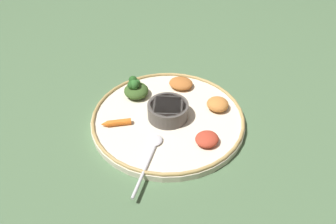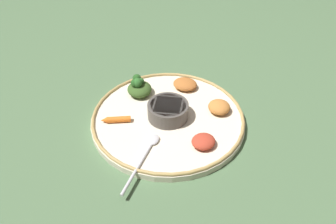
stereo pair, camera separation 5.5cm
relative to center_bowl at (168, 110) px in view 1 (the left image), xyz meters
The scene contains 10 objects.
ground_plane 0.04m from the center_bowl, ahead, with size 2.40×2.40×0.00m, color #4C6B47.
platter 0.03m from the center_bowl, ahead, with size 0.38×0.38×0.02m, color beige.
platter_rim 0.02m from the center_bowl, ahead, with size 0.38×0.38×0.01m, color tan.
center_bowl is the anchor object (origin of this frame).
spoon 0.14m from the center_bowl, 10.18° to the left, with size 0.18×0.05×0.01m.
greens_pile 0.12m from the center_bowl, 109.47° to the right, with size 0.09×0.09×0.05m.
carrot_near_spoon 0.13m from the center_bowl, 50.03° to the right, with size 0.05×0.07×0.01m.
mound_squash 0.13m from the center_bowl, 130.18° to the left, with size 0.05×0.05×0.03m, color #C67A38.
mound_chickpea 0.13m from the center_bowl, 169.82° to the right, with size 0.07×0.06×0.02m, color #B2662D.
mound_berbere_red 0.13m from the center_bowl, 70.18° to the left, with size 0.05×0.05×0.02m, color #B73D28.
Camera 1 is at (0.55, 0.27, 0.55)m, focal length 34.93 mm.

